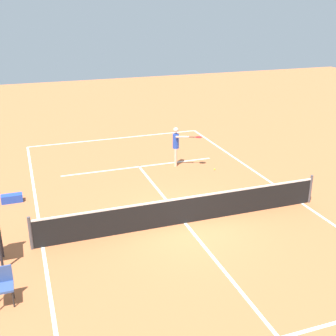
% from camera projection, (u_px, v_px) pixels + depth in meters
% --- Properties ---
extents(ground_plane, '(60.00, 60.00, 0.00)m').
position_uv_depth(ground_plane, '(185.00, 223.00, 14.52)').
color(ground_plane, '#C66B3D').
extents(court_lines, '(9.36, 20.72, 0.01)m').
position_uv_depth(court_lines, '(185.00, 223.00, 14.52)').
color(court_lines, white).
rests_on(court_lines, ground).
extents(tennis_net, '(9.96, 0.10, 1.07)m').
position_uv_depth(tennis_net, '(185.00, 210.00, 14.34)').
color(tennis_net, '#4C4C51').
rests_on(tennis_net, ground).
extents(player_serving, '(1.20, 0.95, 1.79)m').
position_uv_depth(player_serving, '(177.00, 143.00, 19.28)').
color(player_serving, beige).
rests_on(player_serving, ground).
extents(tennis_ball, '(0.07, 0.07, 0.07)m').
position_uv_depth(tennis_ball, '(215.00, 169.00, 19.13)').
color(tennis_ball, '#CCE033').
rests_on(tennis_ball, ground).
extents(courtside_chair_near, '(0.44, 0.46, 0.95)m').
position_uv_depth(courtside_chair_near, '(4.00, 284.00, 10.49)').
color(courtside_chair_near, '#262626').
rests_on(courtside_chair_near, ground).
extents(equipment_bag, '(0.76, 0.32, 0.30)m').
position_uv_depth(equipment_bag, '(12.00, 198.00, 16.00)').
color(equipment_bag, '#2647B7').
rests_on(equipment_bag, ground).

